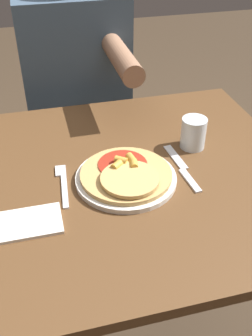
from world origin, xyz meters
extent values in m
plane|color=#423323|center=(0.00, 0.00, 0.00)|extent=(8.00, 8.00, 0.00)
cube|color=brown|center=(0.00, 0.00, 0.73)|extent=(0.92, 0.84, 0.03)
cylinder|color=brown|center=(-0.40, 0.36, 0.36)|extent=(0.06, 0.06, 0.71)
cylinder|color=brown|center=(0.40, 0.36, 0.36)|extent=(0.06, 0.06, 0.71)
cylinder|color=silver|center=(-0.02, -0.03, 0.75)|extent=(0.26, 0.26, 0.01)
cylinder|color=tan|center=(-0.02, -0.03, 0.76)|extent=(0.24, 0.24, 0.01)
cylinder|color=#9E2819|center=(-0.02, 0.01, 0.77)|extent=(0.13, 0.13, 0.00)
cylinder|color=tan|center=(-0.02, -0.07, 0.78)|extent=(0.15, 0.15, 0.01)
cylinder|color=gold|center=(0.00, -0.02, 0.78)|extent=(0.02, 0.03, 0.02)
cylinder|color=gold|center=(-0.04, -0.01, 0.78)|extent=(0.03, 0.03, 0.02)
cylinder|color=gold|center=(-0.03, 0.01, 0.78)|extent=(0.04, 0.04, 0.02)
cylinder|color=gold|center=(0.00, 0.01, 0.78)|extent=(0.03, 0.04, 0.02)
cube|color=silver|center=(-0.18, -0.04, 0.75)|extent=(0.02, 0.13, 0.00)
cube|color=silver|center=(-0.18, 0.05, 0.75)|extent=(0.03, 0.05, 0.00)
cube|color=silver|center=(0.14, -0.08, 0.75)|extent=(0.03, 0.10, 0.00)
cube|color=silver|center=(0.14, 0.03, 0.75)|extent=(0.03, 0.12, 0.00)
cylinder|color=silver|center=(0.20, 0.08, 0.79)|extent=(0.07, 0.07, 0.09)
cube|color=silver|center=(-0.28, -0.13, 0.75)|extent=(0.14, 0.10, 0.01)
cylinder|color=#2D2D38|center=(-0.14, 0.63, 0.25)|extent=(0.11, 0.11, 0.50)
cylinder|color=#2D2D38|center=(0.03, 0.63, 0.25)|extent=(0.11, 0.11, 0.50)
cube|color=#3D5166|center=(-0.06, 0.63, 0.78)|extent=(0.40, 0.22, 0.56)
cylinder|color=#8E664C|center=(0.06, 0.37, 0.92)|extent=(0.07, 0.30, 0.07)
camera|label=1|loc=(-0.22, -0.81, 1.38)|focal=42.00mm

